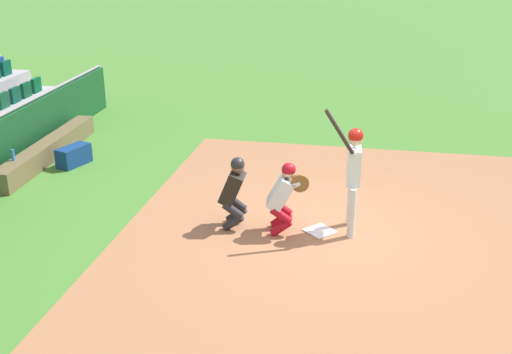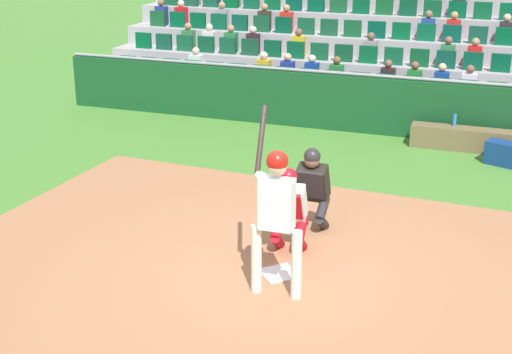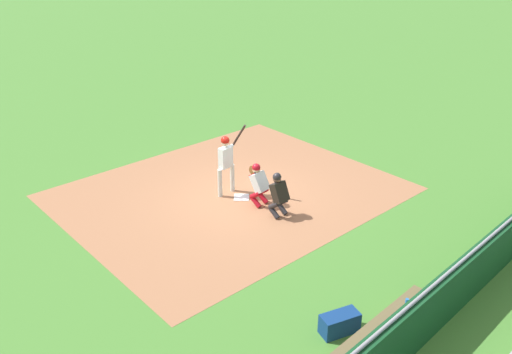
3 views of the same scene
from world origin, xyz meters
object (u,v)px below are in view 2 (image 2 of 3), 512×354
Objects in this scene: home_plate_umpire at (313,185)px; batter_at_plate at (276,207)px; catcher_crouching at (288,205)px; water_bottle_on_bench at (455,120)px; home_plate_marker at (279,273)px; equipment_duffel_bag at (508,154)px.

batter_at_plate is at bearing 93.40° from home_plate_umpire.
catcher_crouching reaches higher than water_bottle_on_bench.
home_plate_marker is at bearing 98.07° from catcher_crouching.
batter_at_plate is 1.75× the size of catcher_crouching.
home_plate_umpire reaches higher than water_bottle_on_bench.
batter_at_plate reaches higher than home_plate_umpire.
home_plate_umpire is (0.12, -1.98, -0.44)m from batter_at_plate.
home_plate_umpire reaches higher than equipment_duffel_bag.
equipment_duffel_bag is at bearing -114.73° from home_plate_marker.
home_plate_marker is 0.35× the size of catcher_crouching.
home_plate_marker is at bearing 76.79° from water_bottle_on_bench.
catcher_crouching is 5.44× the size of water_bottle_on_bench.
batter_at_plate is (-0.12, 0.50, 1.13)m from home_plate_marker.
home_plate_marker is 6.56m from water_bottle_on_bench.
home_plate_umpire is 4.83m from equipment_duffel_bag.
batter_at_plate is 1.72× the size of home_plate_umpire.
home_plate_marker is 1.24m from batter_at_plate.
water_bottle_on_bench reaches higher than equipment_duffel_bag.
catcher_crouching is 5.96m from water_bottle_on_bench.
home_plate_umpire reaches higher than catcher_crouching.
catcher_crouching is 0.87m from home_plate_umpire.
home_plate_umpire reaches higher than home_plate_marker.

